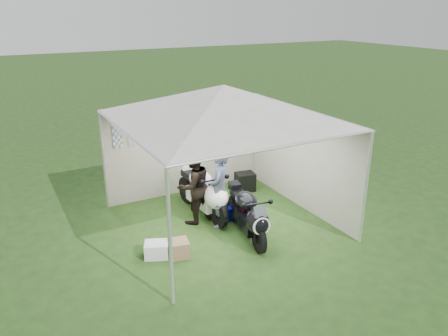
{
  "coord_description": "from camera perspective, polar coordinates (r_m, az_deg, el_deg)",
  "views": [
    {
      "loc": [
        -4.03,
        -7.44,
        4.43
      ],
      "look_at": [
        0.19,
        0.35,
        1.13
      ],
      "focal_mm": 35.0,
      "sensor_mm": 36.0,
      "label": 1
    }
  ],
  "objects": [
    {
      "name": "crate_1",
      "position": [
        8.36,
        -5.91,
        -10.41
      ],
      "size": [
        0.42,
        0.42,
        0.32
      ],
      "primitive_type": "cube",
      "rotation": [
        0.0,
        0.0,
        -0.19
      ],
      "color": "#8C6C4B",
      "rests_on": "ground"
    },
    {
      "name": "equipment_box",
      "position": [
        11.1,
        2.76,
        -1.8
      ],
      "size": [
        0.53,
        0.45,
        0.47
      ],
      "primitive_type": "cube",
      "rotation": [
        0.0,
        0.0,
        -0.18
      ],
      "color": "black",
      "rests_on": "ground"
    },
    {
      "name": "paddock_stand",
      "position": [
        9.68,
        1.33,
        -5.83
      ],
      "size": [
        0.44,
        0.32,
        0.3
      ],
      "primitive_type": "cube",
      "rotation": [
        0.0,
        0.0,
        -0.19
      ],
      "color": "#0C14B4",
      "rests_on": "ground"
    },
    {
      "name": "person_blue_jacket",
      "position": [
        9.11,
        -0.58,
        -2.73
      ],
      "size": [
        0.7,
        0.74,
        1.7
      ],
      "primitive_type": "imported",
      "rotation": [
        0.0,
        0.0,
        -2.23
      ],
      "color": "slate",
      "rests_on": "ground"
    },
    {
      "name": "motorcycle_black",
      "position": [
        8.76,
        3.23,
        -6.0
      ],
      "size": [
        0.66,
        1.94,
        0.96
      ],
      "rotation": [
        0.0,
        0.0,
        -0.19
      ],
      "color": "black",
      "rests_on": "ground"
    },
    {
      "name": "motorcycle_white",
      "position": [
        9.65,
        -2.59,
        -3.09
      ],
      "size": [
        0.53,
        2.12,
        1.04
      ],
      "rotation": [
        0.0,
        0.0,
        0.04
      ],
      "color": "black",
      "rests_on": "ground"
    },
    {
      "name": "person_dark_jacket",
      "position": [
        9.3,
        -3.96,
        -2.4
      ],
      "size": [
        0.92,
        0.78,
        1.66
      ],
      "primitive_type": "imported",
      "rotation": [
        0.0,
        0.0,
        3.35
      ],
      "color": "black",
      "rests_on": "ground"
    },
    {
      "name": "crate_0",
      "position": [
        8.4,
        -8.79,
        -10.5
      ],
      "size": [
        0.54,
        0.49,
        0.29
      ],
      "primitive_type": "cube",
      "rotation": [
        0.0,
        0.0,
        -0.41
      ],
      "color": "silver",
      "rests_on": "ground"
    },
    {
      "name": "canopy_tent",
      "position": [
        8.69,
        -0.13,
        8.11
      ],
      "size": [
        5.66,
        5.66,
        3.0
      ],
      "color": "silver",
      "rests_on": "ground"
    },
    {
      "name": "ground",
      "position": [
        9.55,
        -0.02,
        -7.2
      ],
      "size": [
        80.0,
        80.0,
        0.0
      ],
      "primitive_type": "plane",
      "color": "#243F18",
      "rests_on": "ground"
    }
  ]
}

